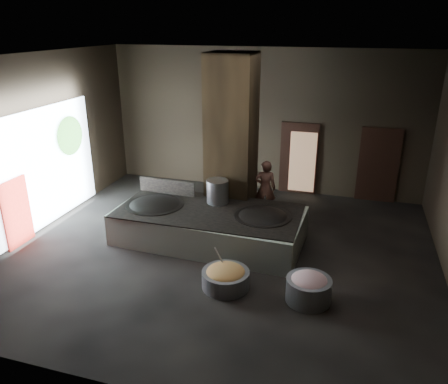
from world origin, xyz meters
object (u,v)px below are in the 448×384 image
(hearth_platform, at_px, (209,226))
(wok_right, at_px, (263,219))
(stock_pot, at_px, (217,191))
(meat_basin, at_px, (308,290))
(wok_left, at_px, (155,207))
(veg_basin, at_px, (226,279))
(cook, at_px, (265,188))

(hearth_platform, xyz_separation_m, wok_right, (1.35, 0.05, 0.35))
(stock_pot, bearing_deg, meat_basin, -42.68)
(wok_left, bearing_deg, meat_basin, -23.95)
(wok_right, bearing_deg, meat_basin, -55.21)
(hearth_platform, height_order, wok_right, wok_right)
(wok_right, bearing_deg, stock_pot, 158.96)
(wok_left, distance_m, wok_right, 2.80)
(wok_left, distance_m, meat_basin, 4.57)
(wok_right, distance_m, veg_basin, 2.06)
(wok_left, xyz_separation_m, meat_basin, (4.15, -1.84, -0.50))
(veg_basin, xyz_separation_m, meat_basin, (1.71, 0.01, 0.06))
(stock_pot, height_order, meat_basin, stock_pot)
(wok_right, relative_size, cook, 0.83)
(hearth_platform, distance_m, wok_right, 1.40)
(wok_left, xyz_separation_m, cook, (2.47, 1.98, 0.06))
(wok_left, height_order, wok_right, wok_left)
(hearth_platform, bearing_deg, meat_basin, -32.73)
(cook, bearing_deg, stock_pot, 42.56)
(wok_left, xyz_separation_m, wok_right, (2.80, 0.10, 0.00))
(stock_pot, bearing_deg, hearth_platform, -95.19)
(stock_pot, height_order, veg_basin, stock_pot)
(hearth_platform, distance_m, stock_pot, 0.91)
(veg_basin, bearing_deg, wok_left, 142.90)
(wok_right, height_order, stock_pot, stock_pot)
(cook, xyz_separation_m, veg_basin, (-0.03, -3.82, -0.63))
(wok_left, relative_size, cook, 0.89)
(veg_basin, bearing_deg, meat_basin, 0.19)
(cook, height_order, meat_basin, cook)
(cook, bearing_deg, wok_left, 26.45)
(hearth_platform, distance_m, veg_basin, 2.16)
(wok_left, relative_size, wok_right, 1.07)
(hearth_platform, relative_size, wok_left, 3.17)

